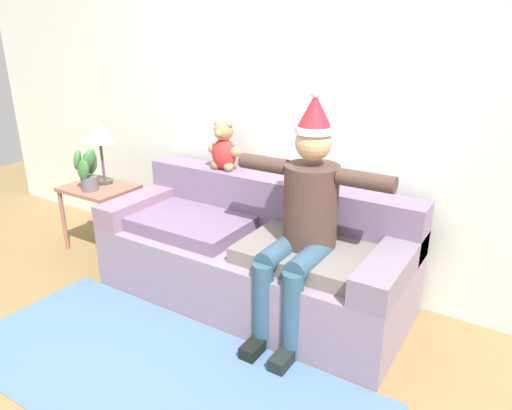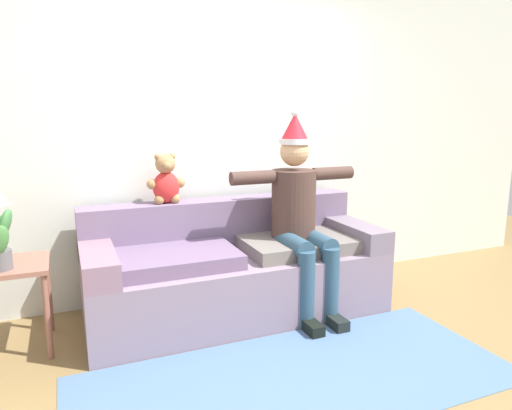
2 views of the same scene
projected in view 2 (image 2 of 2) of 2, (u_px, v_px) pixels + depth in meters
The scene contains 6 objects.
ground_plane at pixel (296, 377), 2.68m from camera, with size 10.00×10.00×0.00m, color olive.
back_wall at pixel (212, 133), 3.82m from camera, with size 7.00×0.10×2.70m, color silver.
couch at pixel (235, 269), 3.54m from camera, with size 2.21×0.89×0.84m.
person_seated at pixel (299, 211), 3.48m from camera, with size 1.02×0.77×1.54m.
teddy_bear at pixel (166, 181), 3.49m from camera, with size 0.29×0.17×0.38m.
area_rug at pixel (298, 378), 2.66m from camera, with size 2.56×1.09×0.01m, color #4D6C97.
Camera 2 is at (-1.16, -2.15, 1.50)m, focal length 32.41 mm.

